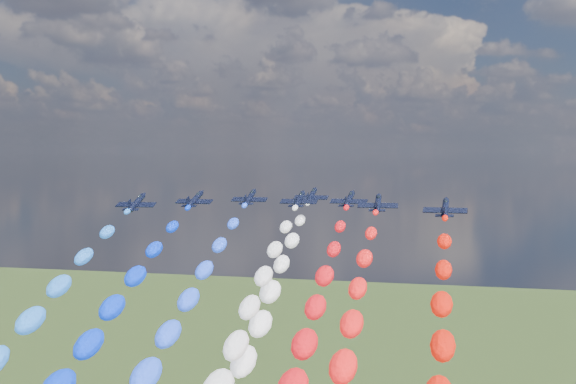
# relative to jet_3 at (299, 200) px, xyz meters

# --- Properties ---
(jet_0) EXTENTS (8.73, 11.47, 5.65)m
(jet_0) POSITION_rel_jet_3_xyz_m (-30.59, -16.22, 0.00)
(jet_0) COLOR black
(jet_1) EXTENTS (8.36, 11.21, 5.65)m
(jet_1) POSITION_rel_jet_3_xyz_m (-22.13, -4.93, 0.00)
(jet_1) COLOR black
(jet_2) EXTENTS (8.26, 11.13, 5.65)m
(jet_2) POSITION_rel_jet_3_xyz_m (-12.25, 3.94, 0.00)
(jet_2) COLOR black
(jet_3) EXTENTS (8.09, 11.02, 5.65)m
(jet_3) POSITION_rel_jet_3_xyz_m (0.00, 0.00, 0.00)
(jet_3) COLOR black
(jet_4) EXTENTS (8.37, 11.21, 5.65)m
(jet_4) POSITION_rel_jet_3_xyz_m (0.03, 13.83, 0.00)
(jet_4) COLOR black
(jet_5) EXTENTS (8.66, 11.42, 5.65)m
(jet_5) POSITION_rel_jet_3_xyz_m (10.50, 2.87, 0.00)
(jet_5) COLOR black
(jet_6) EXTENTS (8.57, 11.36, 5.65)m
(jet_6) POSITION_rel_jet_3_xyz_m (17.76, -7.46, 0.00)
(jet_6) COLOR black
(jet_7) EXTENTS (8.38, 11.22, 5.65)m
(jet_7) POSITION_rel_jet_3_xyz_m (31.09, -16.55, 0.00)
(jet_7) COLOR black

